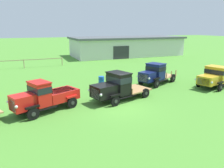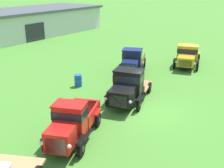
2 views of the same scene
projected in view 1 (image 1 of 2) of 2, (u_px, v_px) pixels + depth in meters
name	position (u px, v px, depth m)	size (l,w,h in m)	color
ground_plane	(121.00, 107.00, 16.26)	(240.00, 240.00, 0.00)	#47842D
farm_shed	(127.00, 46.00, 45.83)	(22.91, 9.94, 3.87)	silver
paddock_fence	(4.00, 62.00, 30.73)	(16.47, 0.52, 1.29)	#997F60
vintage_truck_second_in_line	(45.00, 96.00, 15.31)	(5.03, 3.33, 2.21)	black
vintage_truck_midrow_center	(116.00, 86.00, 17.55)	(5.68, 3.41, 2.29)	black
vintage_truck_far_side	(154.00, 73.00, 22.45)	(5.30, 3.61, 2.20)	black
vintage_truck_back_of_row	(217.00, 76.00, 21.72)	(5.76, 3.50, 2.07)	black
oil_drum_beside_row	(101.00, 81.00, 22.25)	(0.60, 0.60, 0.94)	#1951B2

